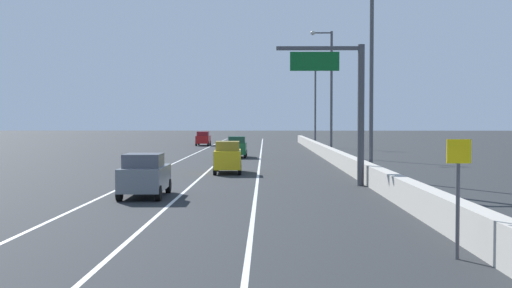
{
  "coord_description": "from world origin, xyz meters",
  "views": [
    {
      "loc": [
        1.93,
        -3.09,
        3.45
      ],
      "look_at": [
        1.18,
        49.77,
        1.52
      ],
      "focal_mm": 44.16,
      "sensor_mm": 36.0,
      "label": 1
    }
  ],
  "objects_px": {
    "overhead_sign_gantry": "(347,97)",
    "lamp_post_right_third": "(329,86)",
    "speed_advisory_sign": "(458,189)",
    "lamp_post_right_fourth": "(314,96)",
    "lamp_post_right_second": "(368,65)",
    "car_red_3": "(203,139)",
    "car_gray_1": "(145,175)",
    "car_green_0": "(237,147)",
    "car_yellow_2": "(228,157)"
  },
  "relations": [
    {
      "from": "lamp_post_right_second",
      "to": "car_green_0",
      "type": "height_order",
      "value": "lamp_post_right_second"
    },
    {
      "from": "car_red_3",
      "to": "lamp_post_right_third",
      "type": "bearing_deg",
      "value": -62.13
    },
    {
      "from": "car_gray_1",
      "to": "car_red_3",
      "type": "relative_size",
      "value": 0.86
    },
    {
      "from": "lamp_post_right_fourth",
      "to": "lamp_post_right_second",
      "type": "bearing_deg",
      "value": -90.37
    },
    {
      "from": "lamp_post_right_third",
      "to": "car_gray_1",
      "type": "height_order",
      "value": "lamp_post_right_third"
    },
    {
      "from": "lamp_post_right_second",
      "to": "car_gray_1",
      "type": "xyz_separation_m",
      "value": [
        -11.58,
        -9.26,
        -5.82
      ]
    },
    {
      "from": "lamp_post_right_second",
      "to": "lamp_post_right_third",
      "type": "relative_size",
      "value": 1.0
    },
    {
      "from": "speed_advisory_sign",
      "to": "car_yellow_2",
      "type": "relative_size",
      "value": 0.7
    },
    {
      "from": "speed_advisory_sign",
      "to": "lamp_post_right_third",
      "type": "height_order",
      "value": "lamp_post_right_third"
    },
    {
      "from": "car_yellow_2",
      "to": "car_red_3",
      "type": "bearing_deg",
      "value": 97.57
    },
    {
      "from": "lamp_post_right_second",
      "to": "car_red_3",
      "type": "height_order",
      "value": "lamp_post_right_second"
    },
    {
      "from": "car_green_0",
      "to": "car_red_3",
      "type": "relative_size",
      "value": 0.86
    },
    {
      "from": "lamp_post_right_second",
      "to": "lamp_post_right_third",
      "type": "height_order",
      "value": "same"
    },
    {
      "from": "car_green_0",
      "to": "lamp_post_right_second",
      "type": "bearing_deg",
      "value": -68.1
    },
    {
      "from": "overhead_sign_gantry",
      "to": "car_green_0",
      "type": "distance_m",
      "value": 27.16
    },
    {
      "from": "speed_advisory_sign",
      "to": "lamp_post_right_fourth",
      "type": "relative_size",
      "value": 0.25
    },
    {
      "from": "speed_advisory_sign",
      "to": "lamp_post_right_second",
      "type": "bearing_deg",
      "value": 86.55
    },
    {
      "from": "lamp_post_right_second",
      "to": "car_gray_1",
      "type": "height_order",
      "value": "lamp_post_right_second"
    },
    {
      "from": "overhead_sign_gantry",
      "to": "lamp_post_right_third",
      "type": "xyz_separation_m",
      "value": [
        1.78,
        26.85,
        2.08
      ]
    },
    {
      "from": "lamp_post_right_third",
      "to": "car_yellow_2",
      "type": "xyz_separation_m",
      "value": [
        -8.6,
        -18.75,
        -5.76
      ]
    },
    {
      "from": "speed_advisory_sign",
      "to": "car_gray_1",
      "type": "bearing_deg",
      "value": 128.77
    },
    {
      "from": "speed_advisory_sign",
      "to": "lamp_post_right_fourth",
      "type": "xyz_separation_m",
      "value": [
        1.62,
        67.31,
        5.05
      ]
    },
    {
      "from": "car_green_0",
      "to": "car_red_3",
      "type": "bearing_deg",
      "value": 101.83
    },
    {
      "from": "overhead_sign_gantry",
      "to": "car_yellow_2",
      "type": "relative_size",
      "value": 1.74
    },
    {
      "from": "lamp_post_right_third",
      "to": "lamp_post_right_fourth",
      "type": "distance_m",
      "value": 22.64
    },
    {
      "from": "car_green_0",
      "to": "car_yellow_2",
      "type": "relative_size",
      "value": 0.95
    },
    {
      "from": "speed_advisory_sign",
      "to": "car_yellow_2",
      "type": "height_order",
      "value": "speed_advisory_sign"
    },
    {
      "from": "overhead_sign_gantry",
      "to": "lamp_post_right_fourth",
      "type": "xyz_separation_m",
      "value": [
        2.06,
        49.49,
        2.08
      ]
    },
    {
      "from": "car_gray_1",
      "to": "overhead_sign_gantry",
      "type": "bearing_deg",
      "value": 27.27
    },
    {
      "from": "overhead_sign_gantry",
      "to": "speed_advisory_sign",
      "type": "xyz_separation_m",
      "value": [
        0.44,
        -17.82,
        -2.96
      ]
    },
    {
      "from": "overhead_sign_gantry",
      "to": "speed_advisory_sign",
      "type": "relative_size",
      "value": 2.5
    },
    {
      "from": "car_yellow_2",
      "to": "lamp_post_right_third",
      "type": "bearing_deg",
      "value": 65.36
    },
    {
      "from": "lamp_post_right_third",
      "to": "lamp_post_right_second",
      "type": "bearing_deg",
      "value": -90.03
    },
    {
      "from": "lamp_post_right_third",
      "to": "car_yellow_2",
      "type": "relative_size",
      "value": 2.81
    },
    {
      "from": "car_gray_1",
      "to": "car_yellow_2",
      "type": "height_order",
      "value": "car_yellow_2"
    },
    {
      "from": "lamp_post_right_third",
      "to": "car_yellow_2",
      "type": "bearing_deg",
      "value": -114.64
    },
    {
      "from": "lamp_post_right_fourth",
      "to": "car_gray_1",
      "type": "height_order",
      "value": "lamp_post_right_fourth"
    },
    {
      "from": "lamp_post_right_fourth",
      "to": "car_yellow_2",
      "type": "xyz_separation_m",
      "value": [
        -8.88,
        -41.39,
        -5.76
      ]
    },
    {
      "from": "overhead_sign_gantry",
      "to": "car_gray_1",
      "type": "distance_m",
      "value": 11.65
    },
    {
      "from": "overhead_sign_gantry",
      "to": "lamp_post_right_third",
      "type": "height_order",
      "value": "lamp_post_right_third"
    },
    {
      "from": "car_green_0",
      "to": "car_gray_1",
      "type": "xyz_separation_m",
      "value": [
        -2.83,
        -31.03,
        -0.01
      ]
    },
    {
      "from": "car_yellow_2",
      "to": "car_red_3",
      "type": "xyz_separation_m",
      "value": [
        -6.21,
        46.76,
        -0.06
      ]
    },
    {
      "from": "car_green_0",
      "to": "car_yellow_2",
      "type": "distance_m",
      "value": 17.88
    },
    {
      "from": "speed_advisory_sign",
      "to": "car_red_3",
      "type": "height_order",
      "value": "speed_advisory_sign"
    },
    {
      "from": "car_green_0",
      "to": "speed_advisory_sign",
      "type": "bearing_deg",
      "value": -80.38
    },
    {
      "from": "car_yellow_2",
      "to": "car_red_3",
      "type": "distance_m",
      "value": 47.17
    },
    {
      "from": "overhead_sign_gantry",
      "to": "car_red_3",
      "type": "height_order",
      "value": "overhead_sign_gantry"
    },
    {
      "from": "overhead_sign_gantry",
      "to": "lamp_post_right_second",
      "type": "height_order",
      "value": "lamp_post_right_second"
    },
    {
      "from": "car_green_0",
      "to": "car_gray_1",
      "type": "height_order",
      "value": "car_green_0"
    },
    {
      "from": "lamp_post_right_second",
      "to": "lamp_post_right_fourth",
      "type": "height_order",
      "value": "same"
    }
  ]
}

